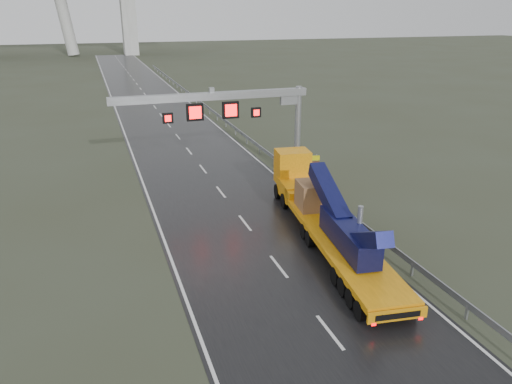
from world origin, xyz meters
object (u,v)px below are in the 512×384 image
object	(u,v)px
heavy_haul_truck	(320,207)
exit_sign_pair	(311,164)
striped_barrier	(306,186)
sign_gantry	(239,111)

from	to	relation	value
heavy_haul_truck	exit_sign_pair	xyz separation A→B (m)	(3.16, 8.33, 0.01)
heavy_haul_truck	striped_barrier	distance (m)	6.99
exit_sign_pair	striped_barrier	xyz separation A→B (m)	(-1.10, -1.74, -1.09)
sign_gantry	exit_sign_pair	distance (m)	6.79
sign_gantry	heavy_haul_truck	size ratio (longest dim) A/B	0.84
heavy_haul_truck	sign_gantry	bearing A→B (deg)	106.81
heavy_haul_truck	exit_sign_pair	distance (m)	8.91
heavy_haul_truck	striped_barrier	world-z (taller)	heavy_haul_truck
striped_barrier	sign_gantry	bearing A→B (deg)	159.06
sign_gantry	striped_barrier	size ratio (longest dim) A/B	14.40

